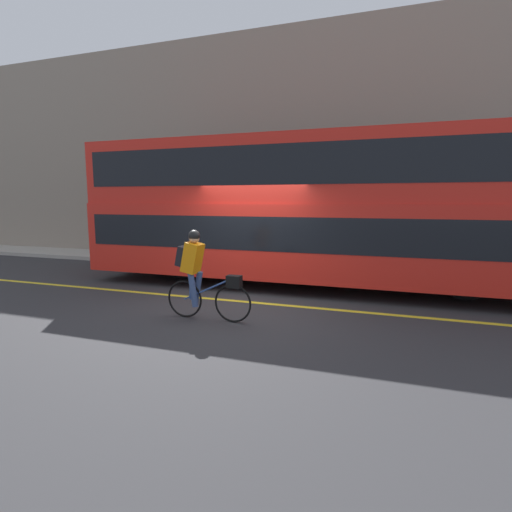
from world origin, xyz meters
TOP-DOWN VIEW (x-y plane):
  - ground_plane at (0.00, 0.00)m, footprint 80.00×80.00m
  - road_center_line at (0.00, 0.27)m, footprint 50.00×0.14m
  - sidewalk_curb at (0.00, 4.79)m, footprint 60.00×1.80m
  - building_facade at (0.00, 5.84)m, footprint 60.00×0.30m
  - bus at (1.07, 2.13)m, footprint 11.27×2.45m
  - cyclist_on_bike at (-0.27, -1.15)m, footprint 1.67×0.32m

SIDE VIEW (x-z plane):
  - ground_plane at x=0.00m, z-range 0.00..0.00m
  - road_center_line at x=0.00m, z-range 0.00..0.01m
  - sidewalk_curb at x=0.00m, z-range 0.00..0.13m
  - cyclist_on_bike at x=-0.27m, z-range 0.06..1.70m
  - bus at x=1.07m, z-range 0.22..3.86m
  - building_facade at x=0.00m, z-range 0.00..7.76m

